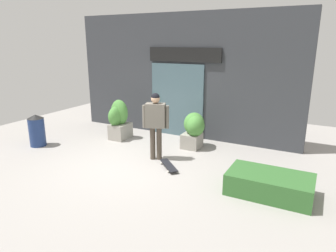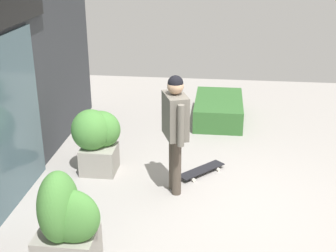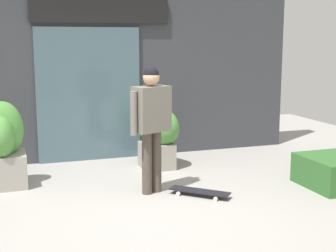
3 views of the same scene
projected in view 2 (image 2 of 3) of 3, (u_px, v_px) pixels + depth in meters
ground_plane at (216, 207)px, 6.04m from camera, size 12.00×12.00×0.00m
skateboarder at (175, 123)px, 6.06m from camera, size 0.61×0.41×1.66m
skateboard at (201, 170)px, 6.88m from camera, size 0.71×0.69×0.08m
planter_box_left at (96, 136)px, 6.82m from camera, size 0.61×0.71×0.97m
planter_box_right at (65, 225)px, 4.65m from camera, size 0.55×0.70×1.18m
hedge_ledge at (219, 109)px, 8.91m from camera, size 1.56×0.90×0.42m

